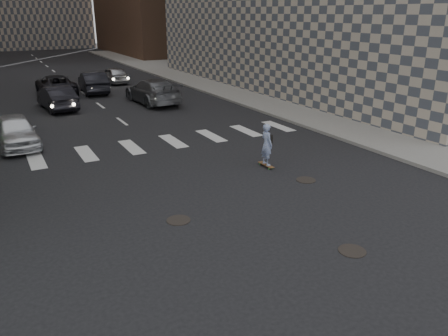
% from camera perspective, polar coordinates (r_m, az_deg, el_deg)
% --- Properties ---
extents(ground, '(160.00, 160.00, 0.00)m').
position_cam_1_polar(ground, '(12.72, 4.57, -7.06)').
color(ground, black).
rests_on(ground, ground).
extents(sidewalk_right, '(13.00, 80.00, 0.15)m').
position_cam_1_polar(sidewalk_right, '(36.51, 6.79, 10.66)').
color(sidewalk_right, gray).
rests_on(sidewalk_right, ground).
extents(manhole_a, '(0.70, 0.70, 0.02)m').
position_cam_1_polar(manhole_a, '(11.71, 16.39, -10.34)').
color(manhole_a, black).
rests_on(manhole_a, ground).
extents(manhole_b, '(0.70, 0.70, 0.02)m').
position_cam_1_polar(manhole_b, '(12.84, -5.96, -6.79)').
color(manhole_b, black).
rests_on(manhole_b, ground).
extents(manhole_c, '(0.70, 0.70, 0.02)m').
position_cam_1_polar(manhole_c, '(16.00, 10.65, -1.55)').
color(manhole_c, black).
rests_on(manhole_c, ground).
extents(skateboarder, '(0.42, 0.87, 1.72)m').
position_cam_1_polar(skateboarder, '(16.92, 5.60, 3.07)').
color(skateboarder, brown).
rests_on(skateboarder, ground).
extents(silver_sedan, '(1.97, 4.28, 1.42)m').
position_cam_1_polar(silver_sedan, '(21.66, -25.63, 4.38)').
color(silver_sedan, silver).
rests_on(silver_sedan, ground).
extents(traffic_car_a, '(1.97, 4.57, 1.46)m').
position_cam_1_polar(traffic_car_a, '(29.17, -21.00, 8.56)').
color(traffic_car_a, black).
rests_on(traffic_car_a, ground).
extents(traffic_car_b, '(2.53, 5.61, 1.59)m').
position_cam_1_polar(traffic_car_b, '(29.62, -9.34, 9.88)').
color(traffic_car_b, slate).
rests_on(traffic_car_b, ground).
extents(traffic_car_c, '(2.46, 5.27, 1.46)m').
position_cam_1_polar(traffic_car_c, '(34.47, -21.13, 10.08)').
color(traffic_car_c, black).
rests_on(traffic_car_c, ground).
extents(traffic_car_d, '(2.01, 4.20, 1.39)m').
position_cam_1_polar(traffic_car_d, '(39.02, -14.23, 11.71)').
color(traffic_car_d, '#B0B2B8').
rests_on(traffic_car_d, ground).
extents(traffic_car_e, '(1.95, 4.82, 1.56)m').
position_cam_1_polar(traffic_car_e, '(34.56, -16.73, 10.66)').
color(traffic_car_e, black).
rests_on(traffic_car_e, ground).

